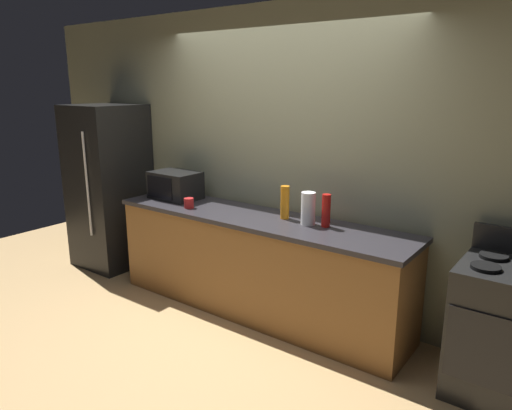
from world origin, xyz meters
name	(u,v)px	position (x,y,z in m)	size (l,w,h in m)	color
ground_plane	(228,328)	(0.00, 0.00, 0.00)	(8.00, 8.00, 0.00)	tan
back_wall	(283,159)	(0.00, 0.81, 1.35)	(6.40, 0.10, 2.70)	gray
counter_run	(256,264)	(0.00, 0.40, 0.45)	(2.84, 0.64, 0.90)	brown
refrigerator	(109,186)	(-2.05, 0.40, 0.90)	(0.72, 0.73, 1.80)	black
stove_range	(503,331)	(2.00, 0.40, 0.46)	(0.60, 0.61, 1.08)	black
microwave	(175,185)	(-1.04, 0.45, 1.04)	(0.48, 0.35, 0.27)	black
paper_towel_roll	(308,209)	(0.49, 0.45, 1.04)	(0.12, 0.12, 0.27)	white
bottle_hot_sauce	(326,211)	(0.64, 0.48, 1.03)	(0.07, 0.07, 0.27)	red
bottle_dish_soap	(285,202)	(0.24, 0.49, 1.04)	(0.08, 0.08, 0.28)	orange
mug_red	(189,203)	(-0.67, 0.26, 0.95)	(0.09, 0.09, 0.09)	red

